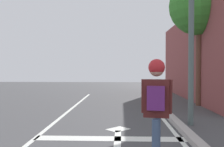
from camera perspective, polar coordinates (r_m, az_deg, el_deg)
The scene contains 8 objects.
lane_line_center at distance 6.31m, azimuth -17.50°, elevation -14.18°, with size 0.12×20.00×0.01m, color silver.
lane_line_curbside at distance 6.12m, azimuth 15.60°, elevation -14.65°, with size 0.12×20.00×0.01m, color silver.
stop_bar at distance 6.06m, azimuth -0.44°, elevation -14.76°, with size 3.58×0.40×0.01m, color silver.
lane_arrow_stem at distance 6.12m, azimuth 1.33°, elevation -14.60°, with size 0.16×1.40×0.01m, color silver.
lane_arrow_head at distance 6.94m, azimuth 1.43°, elevation -12.69°, with size 0.56×0.44×0.01m, color silver.
curb_strip at distance 6.16m, azimuth 17.93°, elevation -13.91°, with size 0.24×24.00×0.14m, color #A59D98.
skater at distance 3.92m, azimuth 10.20°, elevation -5.85°, with size 0.47×0.64×1.74m.
roadside_tree at distance 12.07m, azimuth 19.55°, elevation 14.46°, with size 2.70×2.70×5.84m.
Camera 1 is at (1.68, 0.28, 1.67)m, focal length 39.68 mm.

